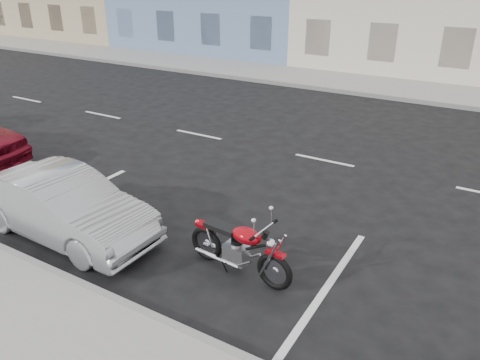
# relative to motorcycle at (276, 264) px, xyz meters

# --- Properties ---
(ground) EXTENTS (120.00, 120.00, 0.00)m
(ground) POSITION_rel_motorcycle_xyz_m (0.68, 5.42, -0.46)
(ground) COLOR black
(ground) RESTS_ON ground
(sidewalk_far) EXTENTS (80.00, 3.40, 0.15)m
(sidewalk_far) POSITION_rel_motorcycle_xyz_m (-4.32, 14.12, -0.38)
(sidewalk_far) COLOR gray
(sidewalk_far) RESTS_ON ground
(curb_near) EXTENTS (80.00, 0.12, 0.16)m
(curb_near) POSITION_rel_motorcycle_xyz_m (-4.32, -1.58, -0.38)
(curb_near) COLOR gray
(curb_near) RESTS_ON ground
(curb_far) EXTENTS (80.00, 0.12, 0.16)m
(curb_far) POSITION_rel_motorcycle_xyz_m (-4.32, 12.42, -0.38)
(curb_far) COLOR gray
(curb_far) RESTS_ON ground
(motorcycle) EXTENTS (1.99, 0.66, 1.00)m
(motorcycle) POSITION_rel_motorcycle_xyz_m (0.00, 0.00, 0.00)
(motorcycle) COLOR black
(motorcycle) RESTS_ON ground
(sedan_silver) EXTENTS (3.80, 1.41, 1.24)m
(sedan_silver) POSITION_rel_motorcycle_xyz_m (-4.06, -0.55, 0.16)
(sedan_silver) COLOR #A0A4A8
(sedan_silver) RESTS_ON ground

